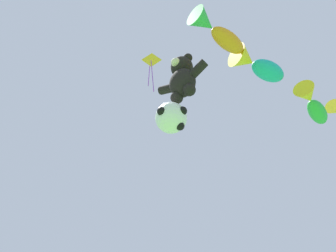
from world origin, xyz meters
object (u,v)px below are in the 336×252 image
fish_kite_tangerine (216,31)px  fish_kite_emerald (312,104)px  teddy_bear_kite (182,78)px  fish_kite_teal (256,65)px  soccer_ball_kite (171,118)px  diamond_kite (151,64)px

fish_kite_tangerine → fish_kite_emerald: size_ratio=1.00×
teddy_bear_kite → fish_kite_teal: fish_kite_teal is taller
soccer_ball_kite → fish_kite_tangerine: (2.18, -0.43, 2.08)m
fish_kite_tangerine → fish_kite_teal: fish_kite_teal is taller
fish_kite_teal → diamond_kite: diamond_kite is taller
fish_kite_emerald → diamond_kite: diamond_kite is taller
soccer_ball_kite → diamond_kite: 5.71m
fish_kite_teal → teddy_bear_kite: bearing=-141.8°
diamond_kite → fish_kite_teal: bearing=9.4°
fish_kite_teal → fish_kite_emerald: fish_kite_teal is taller
soccer_ball_kite → teddy_bear_kite: bearing=7.7°
fish_kite_tangerine → fish_kite_emerald: bearing=78.0°
teddy_bear_kite → fish_kite_emerald: bearing=56.9°
teddy_bear_kite → fish_kite_tangerine: teddy_bear_kite is taller
diamond_kite → fish_kite_tangerine: bearing=-18.4°
diamond_kite → fish_kite_emerald: bearing=33.6°
soccer_ball_kite → diamond_kite: (-1.87, 0.93, 5.31)m
soccer_ball_kite → fish_kite_teal: size_ratio=0.50×
fish_kite_teal → diamond_kite: size_ratio=0.83×
soccer_ball_kite → fish_kite_emerald: bearing=53.4°
soccer_ball_kite → fish_kite_teal: bearing=33.8°
fish_kite_teal → diamond_kite: 5.35m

